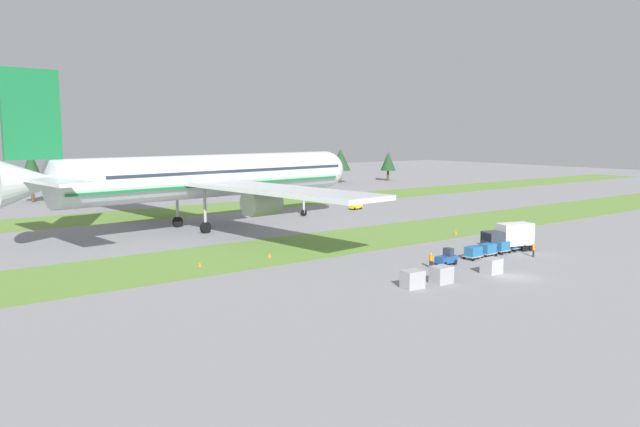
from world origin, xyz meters
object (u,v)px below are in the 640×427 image
Objects in this scene: cargo_dolly_lead at (473,252)px; pushback_tractor at (356,205)px; airliner at (203,176)px; ground_crew_loader at (534,249)px; cargo_dolly_third at (501,246)px; uld_container_2 at (492,266)px; cargo_dolly_fourth at (514,244)px; ground_crew_marshaller at (431,260)px; uld_container_0 at (412,279)px; taxiway_marker_2 at (269,255)px; taxiway_marker_1 at (456,232)px; baggage_tug at (447,258)px; cargo_dolly_second at (488,249)px; uld_container_1 at (441,275)px; catering_truck at (509,236)px.

cargo_dolly_lead is 0.83× the size of pushback_tractor.
airliner reaches higher than ground_crew_loader.
cargo_dolly_third is 1.13× the size of uld_container_2.
cargo_dolly_fourth is at bearing -90.00° from cargo_dolly_lead.
ground_crew_marshaller is 0.87× the size of uld_container_0.
pushback_tractor is 61.78m from uld_container_0.
uld_container_0 reaches higher than taxiway_marker_2.
cargo_dolly_third is at bearing 156.34° from pushback_tractor.
cargo_dolly_lead is 3.51× the size of taxiway_marker_1.
airliner is at bearing 90.00° from pushback_tractor.
baggage_tug is at bearing -142.04° from taxiway_marker_1.
baggage_tug is 1.17× the size of cargo_dolly_fourth.
uld_container_2 is (0.64, -5.82, 0.01)m from baggage_tug.
taxiway_marker_2 is at bearing 47.85° from cargo_dolly_lead.
uld_container_0 reaches higher than ground_crew_loader.
uld_container_0 is at bearing 112.89° from baggage_tug.
uld_container_2 is at bearing 127.74° from cargo_dolly_second.
baggage_tug is 1.33× the size of uld_container_2.
pushback_tractor is 1.57× the size of ground_crew_loader.
uld_container_0 reaches higher than uld_container_1.
uld_container_0 is at bearing -7.15° from airliner.
airliner is 37.35× the size of uld_container_1.
airliner is 37.35× the size of uld_container_2.
ground_crew_loader is at bearing -107.50° from baggage_tug.
airliner is 40.09m from taxiway_marker_1.
cargo_dolly_second and cargo_dolly_fourth have the same top height.
pushback_tractor is (11.03, 44.85, -0.10)m from cargo_dolly_fourth.
airliner is at bearing 134.96° from taxiway_marker_1.
ground_crew_marshaller and ground_crew_loader have the same top height.
airliner is 45.57m from cargo_dolly_second.
baggage_tug is at bearing 38.07° from uld_container_1.
uld_container_0 is at bearing -81.14° from taxiway_marker_2.
uld_container_1 is (-6.96, -5.45, 0.06)m from baggage_tug.
uld_container_1 is at bearing 105.90° from cargo_dolly_third.
pushback_tractor is at bearing 64.83° from uld_container_2.
catering_truck is 3.66× the size of uld_container_2.
catering_truck is (12.76, 0.85, 1.14)m from baggage_tug.
uld_container_1 is at bearing 123.13° from catering_truck.
taxiway_marker_2 is (-7.08, 21.44, -0.59)m from uld_container_1.
ground_crew_loader is 23.01m from uld_container_0.
cargo_dolly_fourth is 31.73m from taxiway_marker_2.
baggage_tug is 22.28m from taxiway_marker_1.
airliner is at bearing 102.89° from uld_container_2.
uld_container_1 is 7.60m from uld_container_2.
airliner is 32.99× the size of cargo_dolly_third.
catering_truck is 30.82m from taxiway_marker_2.
ground_crew_marshaller is (-27.39, -45.52, 0.13)m from pushback_tractor.
airliner is 131.13× the size of taxiway_marker_2.
catering_truck is 24.28m from uld_container_0.
ground_crew_loader is at bearing 155.81° from cargo_dolly_fourth.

